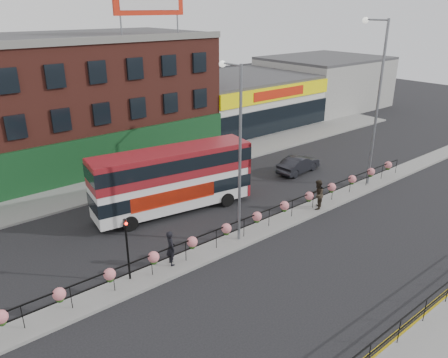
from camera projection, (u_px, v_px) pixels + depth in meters
ground at (256, 233)px, 25.53m from camera, size 120.00×120.00×0.00m
north_pavement at (151, 175)px, 34.12m from camera, size 60.00×4.00×0.15m
median at (257, 232)px, 25.51m from camera, size 60.00×1.60×0.15m
yellow_line_inner at (413, 319)px, 18.57m from camera, size 60.00×0.10×0.01m
yellow_line_outer at (417, 321)px, 18.44m from camera, size 60.00×0.10×0.01m
brick_building at (55, 101)px, 35.60m from camera, size 25.00×12.21×10.30m
supermarket at (239, 100)px, 48.27m from camera, size 15.00×12.25×5.30m
warehouse_east at (323, 82)px, 56.86m from camera, size 14.50×12.00×6.30m
median_railing at (257, 217)px, 25.15m from camera, size 30.04×0.56×1.23m
south_railing at (400, 326)px, 16.75m from camera, size 20.04×0.05×1.12m
double_decker_bus at (173, 174)px, 27.43m from camera, size 10.52×3.97×4.15m
car at (299, 164)px, 34.64m from camera, size 2.22×4.33×1.33m
pedestrian_a at (171, 248)px, 21.90m from camera, size 0.90×0.78×1.87m
pedestrian_b at (318, 195)px, 27.96m from camera, size 1.60×1.57×1.95m
lamp_column_west at (237, 140)px, 22.69m from camera, size 0.35×1.70×9.67m
lamp_column_east at (376, 90)px, 30.02m from camera, size 0.41×2.02×11.53m
traffic_light_median at (126, 236)px, 20.19m from camera, size 0.15×0.28×3.65m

